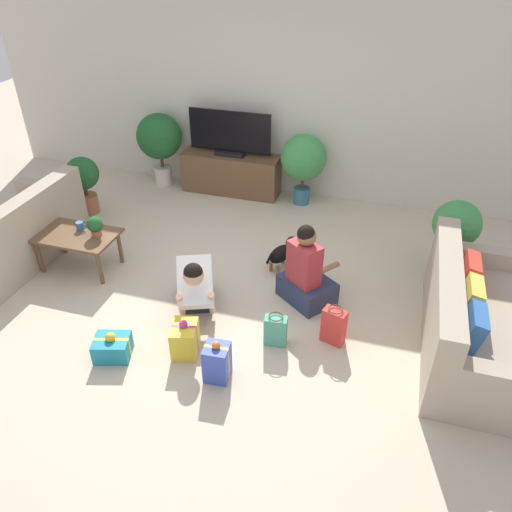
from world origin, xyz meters
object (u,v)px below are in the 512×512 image
Objects in this scene: sofa_left at (11,239)px; potted_plant_back_right at (304,159)px; person_kneeling at (196,285)px; gift_box_c at (217,362)px; coffee_table at (77,238)px; gift_bag_a at (334,326)px; tv at (230,136)px; tv_console at (231,173)px; tabletop_plant at (95,226)px; potted_plant_back_left at (159,139)px; mug at (80,226)px; potted_plant_corner_left at (83,179)px; gift_bag_b at (276,330)px; gift_box_a at (112,347)px; dog at (284,251)px; potted_plant_corner_right at (456,228)px; gift_box_b at (185,338)px; person_sitting at (306,275)px; sofa_right at (472,324)px.

sofa_left is 3.66m from potted_plant_back_right.
person_kneeling is 2.03× the size of gift_box_c.
potted_plant_back_right reaches higher than coffee_table.
gift_box_c is at bearing -140.24° from gift_bag_a.
person_kneeling is (1.53, -0.35, -0.04)m from coffee_table.
gift_box_c is (1.05, -3.38, -0.66)m from tv.
tv_console is 2.37m from tabletop_plant.
tv is 1.09× the size of potted_plant_back_left.
mug is at bearing 105.29° from sofa_left.
sofa_left is 2.37× the size of potted_plant_corner_left.
gift_bag_b is at bearing -48.78° from potted_plant_back_left.
tabletop_plant is at bearing 124.70° from gift_box_a.
gift_bag_b is (2.38, -0.56, -0.22)m from coffee_table.
tv_console is at bearing 143.71° from sofa_left.
potted_plant_back_right is at bearing 90.21° from gift_box_c.
tv_console is 2.69m from person_kneeling.
potted_plant_corner_left is 2.86m from potted_plant_back_right.
tv_console is at bearing 0.00° from tv.
person_kneeling is 1.61m from mug.
coffee_table is 1.73× the size of dog.
potted_plant_back_right is at bearing 57.32° from person_kneeling.
coffee_table is at bearing -85.24° from mug.
person_kneeling is (-0.47, -2.58, -0.31)m from potted_plant_back_right.
potted_plant_corner_right is (2.93, -1.15, -0.30)m from tv.
person_kneeling is at bearing -16.86° from tabletop_plant.
gift_box_a is 1.64× the size of tabletop_plant.
mug is at bearing 130.39° from gift_box_a.
potted_plant_back_left is at bearing 62.00° from potted_plant_corner_left.
gift_box_c is (0.49, -0.74, -0.16)m from person_kneeling.
person_kneeling is at bearing 166.13° from gift_bag_b.
gift_box_a is 0.98m from gift_box_c.
tv_console is at bearing 2.76° from potted_plant_back_left.
gift_box_b is 1.10× the size of gift_bag_b.
tabletop_plant is at bearing 146.43° from gift_box_b.
potted_plant_corner_left reaches higher than gift_bag_b.
mug is at bearing -133.40° from potted_plant_back_right.
person_kneeling is (1.60, -2.58, -0.37)m from potted_plant_back_left.
mug is (-2.02, 1.20, 0.30)m from gift_box_c.
gift_box_b is 1.73m from tabletop_plant.
person_sitting is at bearing 0.91° from mug.
gift_bag_a is at bearing -23.58° from person_kneeling.
gift_box_c is 2.37m from mug.
coffee_table is 0.14m from mug.
potted_plant_corner_right is 2.27× the size of gift_box_a.
potted_plant_corner_left is at bearing -157.79° from potted_plant_back_right.
tv is at bearing 101.86° from gift_box_b.
potted_plant_back_left reaches higher than potted_plant_corner_left.
potted_plant_corner_left is at bearing 19.36° from person_sitting.
sofa_left reaches higher than person_kneeling.
sofa_right is 1.33× the size of tv_console.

